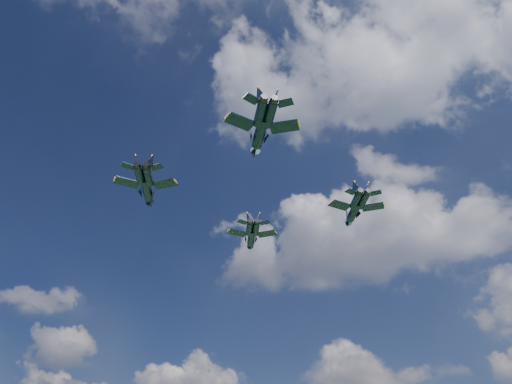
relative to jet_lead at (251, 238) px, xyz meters
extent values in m
cylinder|color=black|center=(0.23, -0.45, -0.07)|extent=(5.38, 8.34, 1.70)
cone|color=black|center=(-2.26, 4.42, -0.07)|extent=(2.55, 2.92, 1.61)
ellipsoid|color=brown|center=(-1.19, 2.32, 0.45)|extent=(2.05, 2.83, 0.77)
cube|color=black|center=(-1.94, -3.68, -0.07)|extent=(4.70, 4.89, 0.17)
cube|color=black|center=(4.12, -0.59, -0.07)|extent=(4.54, 2.83, 0.17)
cube|color=black|center=(1.18, -7.71, -0.07)|extent=(2.46, 2.67, 0.13)
cube|color=black|center=(5.56, -5.48, -0.07)|extent=(2.29, 1.45, 0.13)
cube|color=black|center=(2.10, -6.39, 1.25)|extent=(1.87, 2.23, 2.84)
cube|color=black|center=(3.95, -5.45, 1.25)|extent=(1.57, 2.76, 2.84)
cylinder|color=black|center=(-10.89, -27.49, -0.37)|extent=(5.70, 9.04, 1.83)
cone|color=black|center=(-13.50, -22.19, -0.37)|extent=(2.72, 3.14, 1.73)
ellipsoid|color=brown|center=(-12.37, -24.47, 0.19)|extent=(2.18, 3.06, 0.84)
cube|color=black|center=(-13.28, -30.94, -0.37)|extent=(5.10, 5.26, 0.18)
cube|color=black|center=(-6.69, -27.70, -0.37)|extent=(4.87, 2.99, 0.18)
cube|color=black|center=(-9.98, -35.34, -0.37)|extent=(2.67, 2.88, 0.14)
cube|color=black|center=(-5.22, -33.00, -0.37)|extent=(2.49, 1.61, 0.14)
cube|color=black|center=(-8.97, -33.93, 1.06)|extent=(1.98, 2.43, 3.07)
cube|color=black|center=(-6.96, -32.94, 1.06)|extent=(1.69, 2.98, 3.07)
cylinder|color=black|center=(25.60, -4.62, -1.35)|extent=(5.67, 8.50, 1.74)
cone|color=black|center=(22.94, 0.33, -1.35)|extent=(2.64, 3.00, 1.65)
ellipsoid|color=brown|center=(24.08, -1.80, -0.82)|extent=(2.15, 2.89, 0.79)
cube|color=black|center=(23.45, -7.97, -1.35)|extent=(4.78, 5.04, 0.17)
cube|color=black|center=(29.59, -4.67, -1.35)|extent=(4.70, 2.99, 0.17)
cube|color=black|center=(26.73, -12.03, -1.35)|extent=(2.50, 2.74, 0.14)
cube|color=black|center=(31.17, -9.65, -1.35)|extent=(2.33, 1.46, 0.14)
cube|color=black|center=(27.64, -10.66, 0.01)|extent=(1.96, 2.25, 2.91)
cube|color=black|center=(29.52, -9.65, 0.01)|extent=(1.62, 2.81, 2.91)
cylinder|color=black|center=(15.94, -32.92, 1.12)|extent=(6.86, 9.25, 1.95)
cone|color=black|center=(12.58, -27.63, 1.12)|extent=(3.06, 3.36, 1.84)
ellipsoid|color=brown|center=(14.03, -29.91, 1.72)|extent=(2.55, 3.18, 0.89)
cube|color=black|center=(13.82, -36.83, 1.12)|extent=(5.17, 5.68, 0.19)
cube|color=black|center=(20.39, -32.65, 1.12)|extent=(5.40, 3.67, 0.19)
cube|color=black|center=(17.81, -41.08, 1.12)|extent=(2.69, 3.06, 0.15)
cube|color=black|center=(22.55, -38.06, 1.12)|extent=(2.71, 1.82, 0.15)
cube|color=black|center=(18.71, -39.48, 2.64)|extent=(2.36, 2.36, 3.25)
cube|color=black|center=(20.72, -38.20, 2.64)|extent=(1.85, 3.07, 3.25)
camera|label=1|loc=(41.36, -94.75, -56.77)|focal=35.00mm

